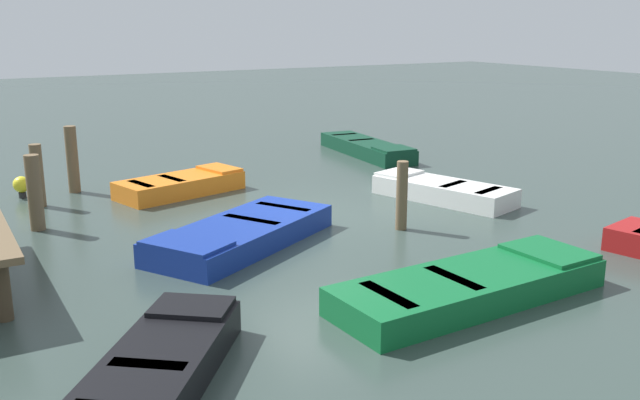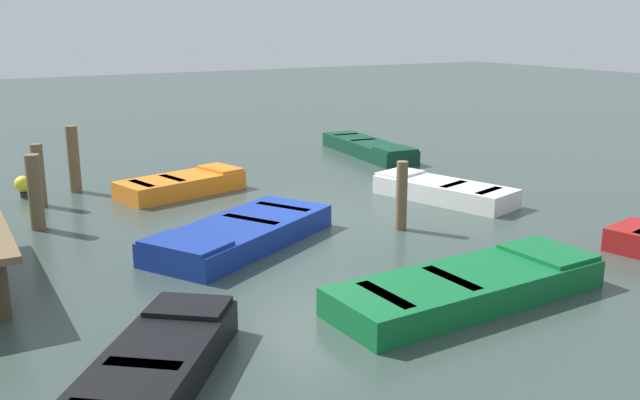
{
  "view_description": "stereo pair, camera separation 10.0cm",
  "coord_description": "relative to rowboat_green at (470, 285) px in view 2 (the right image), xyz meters",
  "views": [
    {
      "loc": [
        -11.68,
        6.81,
        3.8
      ],
      "look_at": [
        0.0,
        0.0,
        0.35
      ],
      "focal_mm": 39.7,
      "sensor_mm": 36.0,
      "label": 1
    },
    {
      "loc": [
        -11.73,
        6.72,
        3.8
      ],
      "look_at": [
        0.0,
        0.0,
        0.35
      ],
      "focal_mm": 39.7,
      "sensor_mm": 36.0,
      "label": 2
    }
  ],
  "objects": [
    {
      "name": "mooring_piling_near_right",
      "position": [
        6.65,
        4.66,
        0.49
      ],
      "size": [
        0.27,
        0.27,
        1.42
      ],
      "primitive_type": "cylinder",
      "color": "brown",
      "rests_on": "ground_plane"
    },
    {
      "name": "marker_buoy",
      "position": [
        9.43,
        4.54,
        0.07
      ],
      "size": [
        0.36,
        0.36,
        0.48
      ],
      "color": "#262626",
      "rests_on": "ground_plane"
    },
    {
      "name": "mooring_piling_center",
      "position": [
        9.4,
        3.43,
        0.54
      ],
      "size": [
        0.26,
        0.26,
        1.51
      ],
      "primitive_type": "cylinder",
      "color": "brown",
      "rests_on": "ground_plane"
    },
    {
      "name": "mooring_piling_mid_left",
      "position": [
        3.27,
        -1.21,
        0.43
      ],
      "size": [
        0.21,
        0.21,
        1.29
      ],
      "primitive_type": "cylinder",
      "color": "brown",
      "rests_on": "ground_plane"
    },
    {
      "name": "rowboat_green",
      "position": [
        0.0,
        0.0,
        0.0
      ],
      "size": [
        1.5,
        4.16,
        0.46
      ],
      "rotation": [
        0.0,
        0.0,
        4.75
      ],
      "color": "#0F602D",
      "rests_on": "ground_plane"
    },
    {
      "name": "rowboat_blue",
      "position": [
        3.87,
        1.77,
        0.0
      ],
      "size": [
        3.08,
        3.94,
        0.46
      ],
      "rotation": [
        0.0,
        0.0,
        2.08
      ],
      "color": "navy",
      "rests_on": "ground_plane"
    },
    {
      "name": "ground_plane",
      "position": [
        4.76,
        -0.33,
        -0.22
      ],
      "size": [
        80.0,
        80.0,
        0.0
      ],
      "primitive_type": "plane",
      "color": "#33423D"
    },
    {
      "name": "rowboat_black",
      "position": [
        -0.16,
        4.54,
        0.0
      ],
      "size": [
        3.04,
        2.71,
        0.46
      ],
      "rotation": [
        0.0,
        0.0,
        5.61
      ],
      "color": "black",
      "rests_on": "ground_plane"
    },
    {
      "name": "rowboat_dark_green",
      "position": [
        9.84,
        -4.85,
        0.0
      ],
      "size": [
        4.12,
        1.42,
        0.46
      ],
      "rotation": [
        0.0,
        0.0,
        3.04
      ],
      "color": "#0C3823",
      "rests_on": "ground_plane"
    },
    {
      "name": "rowboat_white",
      "position": [
        4.62,
        -3.33,
        0.0
      ],
      "size": [
        3.28,
        1.94,
        0.46
      ],
      "rotation": [
        0.0,
        0.0,
        0.29
      ],
      "color": "silver",
      "rests_on": "ground_plane"
    },
    {
      "name": "mooring_piling_mid_right",
      "position": [
        8.45,
        4.33,
        0.44
      ],
      "size": [
        0.24,
        0.24,
        1.32
      ],
      "primitive_type": "cylinder",
      "color": "brown",
      "rests_on": "ground_plane"
    },
    {
      "name": "rowboat_orange",
      "position": [
        8.01,
        1.4,
        0.0
      ],
      "size": [
        1.8,
        3.0,
        0.46
      ],
      "rotation": [
        0.0,
        0.0,
        4.96
      ],
      "color": "orange",
      "rests_on": "ground_plane"
    }
  ]
}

